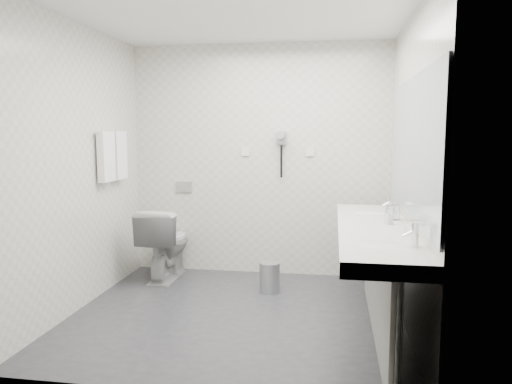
# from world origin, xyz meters

# --- Properties ---
(floor) EXTENTS (2.80, 2.80, 0.00)m
(floor) POSITION_xyz_m (0.00, 0.00, 0.00)
(floor) COLOR #2E2D32
(floor) RESTS_ON ground
(ceiling) EXTENTS (2.80, 2.80, 0.00)m
(ceiling) POSITION_xyz_m (0.00, 0.00, 2.50)
(ceiling) COLOR silver
(ceiling) RESTS_ON wall_back
(wall_back) EXTENTS (2.80, 0.00, 2.80)m
(wall_back) POSITION_xyz_m (0.00, 1.30, 1.25)
(wall_back) COLOR silver
(wall_back) RESTS_ON floor
(wall_front) EXTENTS (2.80, 0.00, 2.80)m
(wall_front) POSITION_xyz_m (0.00, -1.30, 1.25)
(wall_front) COLOR silver
(wall_front) RESTS_ON floor
(wall_left) EXTENTS (0.00, 2.60, 2.60)m
(wall_left) POSITION_xyz_m (-1.40, 0.00, 1.25)
(wall_left) COLOR silver
(wall_left) RESTS_ON floor
(wall_right) EXTENTS (0.00, 2.60, 2.60)m
(wall_right) POSITION_xyz_m (1.40, 0.00, 1.25)
(wall_right) COLOR silver
(wall_right) RESTS_ON floor
(vanity_counter) EXTENTS (0.55, 2.20, 0.10)m
(vanity_counter) POSITION_xyz_m (1.12, -0.20, 0.80)
(vanity_counter) COLOR silver
(vanity_counter) RESTS_ON floor
(vanity_panel) EXTENTS (0.03, 2.15, 0.75)m
(vanity_panel) POSITION_xyz_m (1.15, -0.20, 0.38)
(vanity_panel) COLOR gray
(vanity_panel) RESTS_ON floor
(vanity_post_near) EXTENTS (0.06, 0.06, 0.75)m
(vanity_post_near) POSITION_xyz_m (1.18, -1.24, 0.38)
(vanity_post_near) COLOR silver
(vanity_post_near) RESTS_ON floor
(vanity_post_far) EXTENTS (0.06, 0.06, 0.75)m
(vanity_post_far) POSITION_xyz_m (1.18, 0.84, 0.38)
(vanity_post_far) COLOR silver
(vanity_post_far) RESTS_ON floor
(mirror) EXTENTS (0.02, 2.20, 1.05)m
(mirror) POSITION_xyz_m (1.39, -0.20, 1.45)
(mirror) COLOR #B2BCC6
(mirror) RESTS_ON wall_right
(basin_near) EXTENTS (0.40, 0.31, 0.05)m
(basin_near) POSITION_xyz_m (1.12, -0.85, 0.83)
(basin_near) COLOR white
(basin_near) RESTS_ON vanity_counter
(basin_far) EXTENTS (0.40, 0.31, 0.05)m
(basin_far) POSITION_xyz_m (1.12, 0.45, 0.83)
(basin_far) COLOR white
(basin_far) RESTS_ON vanity_counter
(faucet_near) EXTENTS (0.04, 0.04, 0.15)m
(faucet_near) POSITION_xyz_m (1.32, -0.85, 0.92)
(faucet_near) COLOR silver
(faucet_near) RESTS_ON vanity_counter
(faucet_far) EXTENTS (0.04, 0.04, 0.15)m
(faucet_far) POSITION_xyz_m (1.32, 0.45, 0.92)
(faucet_far) COLOR silver
(faucet_far) RESTS_ON vanity_counter
(soap_bottle_a) EXTENTS (0.07, 0.07, 0.11)m
(soap_bottle_a) POSITION_xyz_m (1.23, -0.11, 0.91)
(soap_bottle_a) COLOR beige
(soap_bottle_a) RESTS_ON vanity_counter
(glass_left) EXTENTS (0.08, 0.08, 0.12)m
(glass_left) POSITION_xyz_m (1.26, 0.09, 0.91)
(glass_left) COLOR silver
(glass_left) RESTS_ON vanity_counter
(glass_right) EXTENTS (0.09, 0.09, 0.12)m
(glass_right) POSITION_xyz_m (1.31, 0.10, 0.91)
(glass_right) COLOR silver
(glass_right) RESTS_ON vanity_counter
(toilet) EXTENTS (0.44, 0.76, 0.77)m
(toilet) POSITION_xyz_m (-0.95, 0.92, 0.38)
(toilet) COLOR white
(toilet) RESTS_ON floor
(flush_plate) EXTENTS (0.18, 0.02, 0.12)m
(flush_plate) POSITION_xyz_m (-0.85, 1.29, 0.95)
(flush_plate) COLOR #B2B5BA
(flush_plate) RESTS_ON wall_back
(pedal_bin) EXTENTS (0.22, 0.22, 0.28)m
(pedal_bin) POSITION_xyz_m (0.21, 0.64, 0.14)
(pedal_bin) COLOR #B2B5BA
(pedal_bin) RESTS_ON floor
(bin_lid) EXTENTS (0.20, 0.20, 0.02)m
(bin_lid) POSITION_xyz_m (0.21, 0.64, 0.29)
(bin_lid) COLOR #B2B5BA
(bin_lid) RESTS_ON pedal_bin
(towel_rail) EXTENTS (0.02, 0.62, 0.02)m
(towel_rail) POSITION_xyz_m (-1.35, 0.55, 1.55)
(towel_rail) COLOR silver
(towel_rail) RESTS_ON wall_left
(towel_near) EXTENTS (0.07, 0.24, 0.48)m
(towel_near) POSITION_xyz_m (-1.34, 0.41, 1.33)
(towel_near) COLOR white
(towel_near) RESTS_ON towel_rail
(towel_far) EXTENTS (0.07, 0.24, 0.48)m
(towel_far) POSITION_xyz_m (-1.34, 0.69, 1.33)
(towel_far) COLOR white
(towel_far) RESTS_ON towel_rail
(dryer_cradle) EXTENTS (0.10, 0.04, 0.14)m
(dryer_cradle) POSITION_xyz_m (0.25, 1.27, 1.50)
(dryer_cradle) COLOR gray
(dryer_cradle) RESTS_ON wall_back
(dryer_barrel) EXTENTS (0.08, 0.14, 0.08)m
(dryer_barrel) POSITION_xyz_m (0.25, 1.20, 1.53)
(dryer_barrel) COLOR gray
(dryer_barrel) RESTS_ON dryer_cradle
(dryer_cord) EXTENTS (0.02, 0.02, 0.35)m
(dryer_cord) POSITION_xyz_m (0.25, 1.26, 1.25)
(dryer_cord) COLOR black
(dryer_cord) RESTS_ON dryer_cradle
(switch_plate_a) EXTENTS (0.09, 0.02, 0.09)m
(switch_plate_a) POSITION_xyz_m (-0.15, 1.29, 1.35)
(switch_plate_a) COLOR white
(switch_plate_a) RESTS_ON wall_back
(switch_plate_b) EXTENTS (0.09, 0.02, 0.09)m
(switch_plate_b) POSITION_xyz_m (0.55, 1.29, 1.35)
(switch_plate_b) COLOR white
(switch_plate_b) RESTS_ON wall_back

